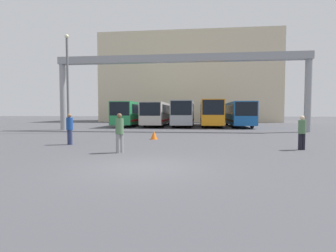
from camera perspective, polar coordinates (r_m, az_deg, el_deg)
name	(u,v)px	position (r m, az deg, el deg)	size (l,w,h in m)	color
ground_plane	(142,168)	(8.76, -5.66, -9.08)	(200.00, 200.00, 0.00)	#47474C
building_backdrop	(189,80)	(52.93, 4.56, 9.91)	(32.89, 12.00, 16.29)	beige
overhead_gantry	(179,68)	(25.66, 2.42, 12.41)	(24.18, 0.80, 7.30)	gray
bus_slot_0	(133,112)	(35.54, -7.70, 2.93)	(2.47, 12.08, 3.06)	#268C4C
bus_slot_1	(158,113)	(34.98, -2.15, 2.90)	(2.56, 12.35, 3.00)	beige
bus_slot_2	(184,112)	(34.41, 3.49, 3.04)	(2.53, 11.89, 3.15)	#999EA5
bus_slot_3	(211,112)	(34.13, 9.26, 3.09)	(2.55, 11.35, 3.25)	orange
bus_slot_4	(239,113)	(34.07, 15.11, 2.80)	(2.53, 10.54, 3.01)	#1959A5
pedestrian_far_center	(302,132)	(14.25, 27.13, -1.12)	(0.35, 0.35, 1.66)	black
pedestrian_near_left	(120,132)	(11.98, -10.50, -1.26)	(0.37, 0.37, 1.78)	gray
pedestrian_mid_right	(70,128)	(15.74, -20.62, -0.44)	(0.36, 0.36, 1.75)	navy
traffic_cone	(154,135)	(17.61, -3.09, -2.00)	(0.49, 0.49, 0.56)	orange
lamp_post	(68,80)	(25.00, -21.02, 9.38)	(0.36, 0.36, 8.61)	#595B60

